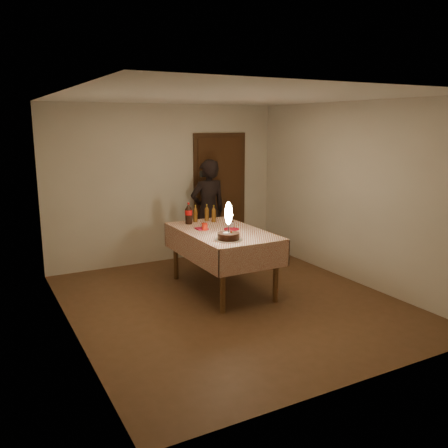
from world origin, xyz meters
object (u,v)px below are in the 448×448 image
(clear_cup, at_px, (232,225))
(cola_bottle, at_px, (189,214))
(amber_bottle_right, at_px, (214,214))
(birthday_cake, at_px, (228,231))
(amber_bottle_left, at_px, (195,214))
(red_plate, at_px, (231,229))
(photographer, at_px, (208,211))
(amber_bottle_mid, at_px, (207,213))
(red_cup, at_px, (205,227))
(dining_table, at_px, (222,238))

(clear_cup, distance_m, cola_bottle, 0.68)
(cola_bottle, distance_m, amber_bottle_right, 0.39)
(birthday_cake, bearing_deg, amber_bottle_left, 85.33)
(clear_cup, relative_size, cola_bottle, 0.28)
(red_plate, bearing_deg, photographer, 76.89)
(red_plate, relative_size, amber_bottle_mid, 0.86)
(red_cup, relative_size, amber_bottle_mid, 0.39)
(cola_bottle, xyz_separation_m, amber_bottle_right, (0.39, -0.04, -0.03))
(clear_cup, bearing_deg, dining_table, -157.25)
(amber_bottle_left, bearing_deg, cola_bottle, -150.59)
(clear_cup, bearing_deg, photographer, 78.16)
(dining_table, height_order, photographer, photographer)
(dining_table, height_order, amber_bottle_mid, amber_bottle_mid)
(red_plate, height_order, cola_bottle, cola_bottle)
(clear_cup, xyz_separation_m, amber_bottle_right, (-0.03, 0.48, 0.07))
(dining_table, bearing_deg, red_plate, -0.95)
(amber_bottle_mid, bearing_deg, red_plate, -86.25)
(cola_bottle, bearing_deg, amber_bottle_right, -6.35)
(birthday_cake, relative_size, photographer, 0.28)
(cola_bottle, height_order, amber_bottle_right, cola_bottle)
(red_cup, distance_m, photographer, 1.40)
(amber_bottle_left, height_order, amber_bottle_right, same)
(amber_bottle_left, distance_m, amber_bottle_mid, 0.18)
(clear_cup, bearing_deg, amber_bottle_mid, 98.91)
(dining_table, xyz_separation_m, cola_bottle, (-0.23, 0.61, 0.27))
(dining_table, height_order, cola_bottle, cola_bottle)
(red_cup, bearing_deg, amber_bottle_mid, 60.91)
(red_plate, height_order, amber_bottle_right, amber_bottle_right)
(amber_bottle_left, bearing_deg, amber_bottle_right, -27.25)
(amber_bottle_mid, bearing_deg, photographer, 62.10)
(red_cup, height_order, amber_bottle_right, amber_bottle_right)
(clear_cup, distance_m, amber_bottle_mid, 0.61)
(birthday_cake, bearing_deg, dining_table, 70.19)
(amber_bottle_left, relative_size, amber_bottle_mid, 1.00)
(cola_bottle, xyz_separation_m, amber_bottle_mid, (0.33, 0.07, -0.03))
(amber_bottle_right, relative_size, amber_bottle_mid, 1.00)
(birthday_cake, relative_size, red_cup, 4.84)
(red_plate, relative_size, clear_cup, 2.44)
(red_cup, xyz_separation_m, cola_bottle, (-0.02, 0.48, 0.10))
(dining_table, height_order, red_plate, red_plate)
(dining_table, bearing_deg, amber_bottle_mid, 81.67)
(red_cup, bearing_deg, amber_bottle_left, 77.75)
(red_plate, relative_size, amber_bottle_left, 0.86)
(birthday_cake, height_order, clear_cup, birthday_cake)
(red_plate, bearing_deg, amber_bottle_right, 88.47)
(amber_bottle_left, bearing_deg, red_cup, -102.25)
(red_plate, xyz_separation_m, amber_bottle_left, (-0.23, 0.69, 0.11))
(birthday_cake, distance_m, red_plate, 0.61)
(amber_bottle_mid, bearing_deg, clear_cup, -81.09)
(birthday_cake, distance_m, clear_cup, 0.70)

